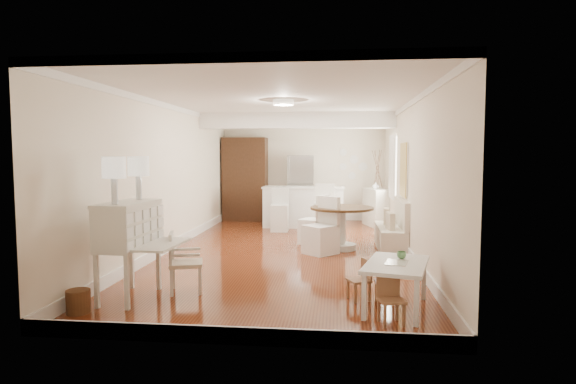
% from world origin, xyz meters
% --- Properties ---
extents(room, '(9.00, 9.04, 2.82)m').
position_xyz_m(room, '(0.04, 0.32, 1.98)').
color(room, maroon).
rests_on(room, ground).
extents(secretary_bureau, '(1.04, 1.05, 1.25)m').
position_xyz_m(secretary_bureau, '(-1.70, -3.13, 0.63)').
color(secretary_bureau, white).
rests_on(secretary_bureau, ground).
extents(gustavian_armchair, '(0.57, 0.57, 0.81)m').
position_xyz_m(gustavian_armchair, '(-1.06, -2.79, 0.40)').
color(gustavian_armchair, silver).
rests_on(gustavian_armchair, ground).
extents(wicker_basket, '(0.36, 0.36, 0.27)m').
position_xyz_m(wicker_basket, '(-2.05, -3.75, 0.14)').
color(wicker_basket, '#59341B').
rests_on(wicker_basket, ground).
extents(kids_table, '(0.94, 1.27, 0.57)m').
position_xyz_m(kids_table, '(1.66, -3.23, 0.28)').
color(kids_table, white).
rests_on(kids_table, ground).
extents(kids_chair_a, '(0.34, 0.34, 0.53)m').
position_xyz_m(kids_chair_a, '(1.23, -2.92, 0.26)').
color(kids_chair_a, '#966744').
rests_on(kids_chair_a, ground).
extents(kids_chair_b, '(0.29, 0.29, 0.57)m').
position_xyz_m(kids_chair_b, '(1.57, -3.04, 0.28)').
color(kids_chair_b, '#9C7147').
rests_on(kids_chair_b, ground).
extents(kids_chair_c, '(0.32, 0.32, 0.55)m').
position_xyz_m(kids_chair_c, '(1.55, -3.75, 0.28)').
color(kids_chair_c, '#9B6846').
rests_on(kids_chair_c, ground).
extents(banquette, '(0.52, 1.60, 0.98)m').
position_xyz_m(banquette, '(1.99, 0.50, 0.49)').
color(banquette, silver).
rests_on(banquette, ground).
extents(dining_table, '(1.59, 1.59, 0.83)m').
position_xyz_m(dining_table, '(1.04, 0.32, 0.42)').
color(dining_table, '#472C16').
rests_on(dining_table, ground).
extents(slip_chair_near, '(0.73, 0.73, 1.06)m').
position_xyz_m(slip_chair_near, '(0.65, -0.12, 0.53)').
color(slip_chair_near, white).
rests_on(slip_chair_near, ground).
extents(slip_chair_far, '(0.66, 0.65, 1.02)m').
position_xyz_m(slip_chair_far, '(0.47, 0.86, 0.51)').
color(slip_chair_far, white).
rests_on(slip_chair_far, ground).
extents(breakfast_counter, '(2.05, 0.65, 1.03)m').
position_xyz_m(breakfast_counter, '(0.10, 3.10, 0.52)').
color(breakfast_counter, white).
rests_on(breakfast_counter, ground).
extents(bar_stool_left, '(0.42, 0.42, 1.02)m').
position_xyz_m(bar_stool_left, '(-0.42, 2.39, 0.51)').
color(bar_stool_left, white).
rests_on(bar_stool_left, ground).
extents(bar_stool_right, '(0.47, 0.47, 1.14)m').
position_xyz_m(bar_stool_right, '(0.65, 2.28, 0.57)').
color(bar_stool_right, white).
rests_on(bar_stool_right, ground).
extents(pantry_cabinet, '(1.20, 0.60, 2.30)m').
position_xyz_m(pantry_cabinet, '(-1.60, 4.18, 1.15)').
color(pantry_cabinet, '#381E11').
rests_on(pantry_cabinet, ground).
extents(fridge, '(0.75, 0.65, 1.80)m').
position_xyz_m(fridge, '(0.30, 4.15, 0.90)').
color(fridge, silver).
rests_on(fridge, ground).
extents(sideboard, '(0.71, 1.09, 0.96)m').
position_xyz_m(sideboard, '(1.97, 3.48, 0.48)').
color(sideboard, silver).
rests_on(sideboard, ground).
extents(pencil_cup, '(0.12, 0.12, 0.09)m').
position_xyz_m(pencil_cup, '(1.75, -3.01, 0.61)').
color(pencil_cup, '#5DA061').
rests_on(pencil_cup, kids_table).
extents(branch_vase, '(0.22, 0.22, 0.17)m').
position_xyz_m(branch_vase, '(1.92, 3.46, 1.05)').
color(branch_vase, white).
rests_on(branch_vase, sideboard).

